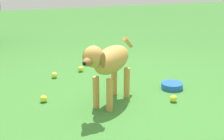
{
  "coord_description": "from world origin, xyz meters",
  "views": [
    {
      "loc": [
        2.5,
        -1.03,
        1.2
      ],
      "look_at": [
        -0.11,
        -0.14,
        0.31
      ],
      "focal_mm": 52.07,
      "sensor_mm": 36.0,
      "label": 1
    }
  ],
  "objects": [
    {
      "name": "ground",
      "position": [
        0.0,
        0.0,
        0.0
      ],
      "size": [
        14.0,
        14.0,
        0.0
      ],
      "primitive_type": "plane",
      "color": "#38722D"
    },
    {
      "name": "dog",
      "position": [
        -0.08,
        -0.18,
        0.4
      ],
      "size": [
        0.65,
        0.68,
        0.6
      ],
      "rotation": [
        0.0,
        0.0,
        5.47
      ],
      "color": "#C69347",
      "rests_on": "ground"
    },
    {
      "name": "tennis_ball_0",
      "position": [
        0.07,
        0.39,
        0.03
      ],
      "size": [
        0.07,
        0.07,
        0.07
      ],
      "primitive_type": "sphere",
      "color": "#CDDA32",
      "rests_on": "ground"
    },
    {
      "name": "tennis_ball_1",
      "position": [
        -1.08,
        -0.2,
        0.03
      ],
      "size": [
        0.07,
        0.07,
        0.07
      ],
      "primitive_type": "sphere",
      "color": "#C7D437",
      "rests_on": "ground"
    },
    {
      "name": "tennis_ball_2",
      "position": [
        -0.95,
        -0.53,
        0.03
      ],
      "size": [
        0.07,
        0.07,
        0.07
      ],
      "primitive_type": "sphere",
      "color": "#D6D641",
      "rests_on": "ground"
    },
    {
      "name": "tennis_ball_3",
      "position": [
        -0.31,
        -0.74,
        0.03
      ],
      "size": [
        0.07,
        0.07,
        0.07
      ],
      "primitive_type": "sphere",
      "color": "#D2E339",
      "rests_on": "ground"
    },
    {
      "name": "water_bowl",
      "position": [
        -0.24,
        0.55,
        0.03
      ],
      "size": [
        0.22,
        0.22,
        0.06
      ],
      "primitive_type": "cylinder",
      "color": "blue",
      "rests_on": "ground"
    }
  ]
}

